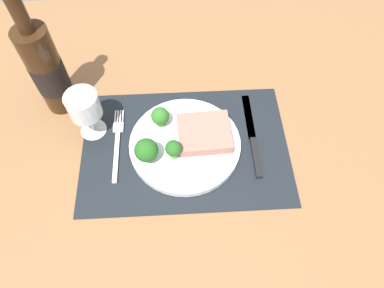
{
  "coord_description": "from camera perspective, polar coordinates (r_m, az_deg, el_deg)",
  "views": [
    {
      "loc": [
        -0.61,
        -41.23,
        67.65
      ],
      "look_at": [
        1.55,
        -0.48,
        1.9
      ],
      "focal_mm": 32.68,
      "sensor_mm": 36.0,
      "label": 1
    }
  ],
  "objects": [
    {
      "name": "ground_plane",
      "position": [
        0.81,
        -1.12,
        -1.03
      ],
      "size": [
        140.0,
        110.0,
        3.0
      ],
      "primitive_type": "cube",
      "color": "brown"
    },
    {
      "name": "placemat",
      "position": [
        0.79,
        -1.14,
        -0.42
      ],
      "size": [
        46.42,
        31.93,
        0.3
      ],
      "primitive_type": "cube",
      "color": "black",
      "rests_on": "ground_plane"
    },
    {
      "name": "plate",
      "position": [
        0.78,
        -1.15,
        -0.06
      ],
      "size": [
        24.87,
        24.87,
        1.6
      ],
      "primitive_type": "cylinder",
      "color": "silver",
      "rests_on": "placemat"
    },
    {
      "name": "steak",
      "position": [
        0.78,
        2.01,
        1.79
      ],
      "size": [
        12.09,
        10.75,
        2.36
      ],
      "primitive_type": "cube",
      "rotation": [
        0.0,
        0.0,
        0.04
      ],
      "color": "#9E6B5B",
      "rests_on": "plate"
    },
    {
      "name": "broccoli_front_edge",
      "position": [
        0.78,
        -5.23,
        4.5
      ],
      "size": [
        4.05,
        4.05,
        5.02
      ],
      "color": "#5B8942",
      "rests_on": "plate"
    },
    {
      "name": "broccoli_center",
      "position": [
        0.73,
        -7.45,
        -1.05
      ],
      "size": [
        5.06,
        5.06,
        6.21
      ],
      "color": "#5B8942",
      "rests_on": "plate"
    },
    {
      "name": "broccoli_back_left",
      "position": [
        0.73,
        -3.05,
        -0.82
      ],
      "size": [
        3.51,
        3.51,
        5.28
      ],
      "color": "#6B994C",
      "rests_on": "plate"
    },
    {
      "name": "fork",
      "position": [
        0.81,
        -12.11,
        0.1
      ],
      "size": [
        2.4,
        19.2,
        0.5
      ],
      "rotation": [
        0.0,
        0.0,
        -0.05
      ],
      "color": "silver",
      "rests_on": "placemat"
    },
    {
      "name": "knife",
      "position": [
        0.81,
        9.95,
        0.57
      ],
      "size": [
        1.8,
        23.0,
        0.8
      ],
      "rotation": [
        0.0,
        0.0,
        -0.03
      ],
      "color": "black",
      "rests_on": "placemat"
    },
    {
      "name": "wine_bottle",
      "position": [
        0.84,
        -22.61,
        11.18
      ],
      "size": [
        7.42,
        7.42,
        31.85
      ],
      "color": "#331E0F",
      "rests_on": "ground_plane"
    },
    {
      "name": "wine_glass",
      "position": [
        0.78,
        -17.17,
        5.71
      ],
      "size": [
        7.05,
        7.05,
        12.19
      ],
      "color": "silver",
      "rests_on": "ground_plane"
    }
  ]
}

